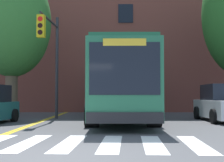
{
  "coord_description": "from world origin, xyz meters",
  "views": [
    {
      "loc": [
        1.36,
        -6.36,
        1.26
      ],
      "look_at": [
        1.27,
        8.65,
        1.94
      ],
      "focal_mm": 50.0,
      "sensor_mm": 36.0,
      "label": 1
    }
  ],
  "objects": [
    {
      "name": "city_bus",
      "position": [
        1.74,
        9.67,
        1.81
      ],
      "size": [
        3.03,
        12.08,
        3.36
      ],
      "color": "#28704C",
      "rests_on": "ground"
    },
    {
      "name": "car_white_far_lane",
      "position": [
        6.66,
        8.74,
        0.81
      ],
      "size": [
        2.07,
        4.47,
        1.79
      ],
      "color": "white",
      "rests_on": "ground"
    },
    {
      "name": "traffic_light_overhead",
      "position": [
        -1.79,
        9.05,
        3.6
      ],
      "size": [
        0.44,
        3.17,
        5.46
      ],
      "color": "#28282D",
      "rests_on": "ground"
    },
    {
      "name": "lane_line_yellow_outer",
      "position": [
        -2.06,
        15.88,
        0.0
      ],
      "size": [
        0.12,
        36.0,
        0.01
      ],
      "primitive_type": "cube",
      "color": "gold",
      "rests_on": "ground"
    },
    {
      "name": "crosswalk",
      "position": [
        -0.35,
        1.88,
        0.0
      ],
      "size": [
        8.28,
        3.44,
        0.01
      ],
      "color": "white",
      "rests_on": "ground"
    },
    {
      "name": "building_facade",
      "position": [
        2.24,
        19.92,
        6.93
      ],
      "size": [
        39.21,
        6.81,
        13.85
      ],
      "color": "brown",
      "rests_on": "ground"
    },
    {
      "name": "ground_plane",
      "position": [
        0.0,
        0.0,
        0.0
      ],
      "size": [
        120.0,
        120.0,
        0.0
      ],
      "primitive_type": "plane",
      "color": "#4C4C4F"
    },
    {
      "name": "lane_line_yellow_inner",
      "position": [
        -2.22,
        15.88,
        0.0
      ],
      "size": [
        0.12,
        36.0,
        0.01
      ],
      "primitive_type": "cube",
      "color": "gold",
      "rests_on": "ground"
    },
    {
      "name": "street_tree_curbside_small",
      "position": [
        -4.56,
        11.6,
        5.46
      ],
      "size": [
        4.68,
        4.63,
        8.69
      ],
      "color": "brown",
      "rests_on": "ground"
    }
  ]
}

